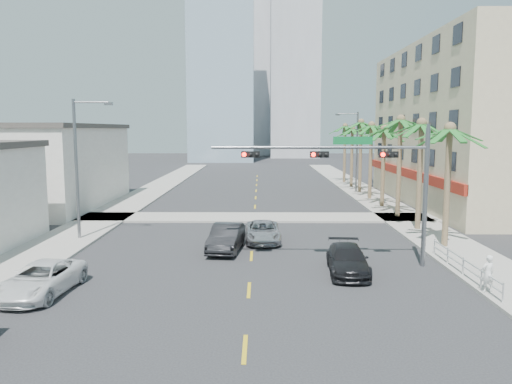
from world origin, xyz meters
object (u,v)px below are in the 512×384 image
pedestrian (488,273)px  car_lane_center (263,232)px  traffic_signal_mast (364,170)px  car_lane_left (226,238)px  car_lane_right (348,260)px  car_parked_far (41,279)px

pedestrian → car_lane_center: bearing=-62.3°
traffic_signal_mast → car_lane_center: 8.83m
car_lane_left → car_lane_center: bearing=53.9°
car_lane_center → car_lane_right: (4.19, -6.92, 0.03)m
car_lane_left → car_lane_right: bearing=-29.4°
traffic_signal_mast → car_lane_center: traffic_signal_mast is taller
traffic_signal_mast → car_lane_center: (-5.13, 5.67, -4.41)m
car_parked_far → pedestrian: bearing=5.2°
traffic_signal_mast → pedestrian: 7.60m
traffic_signal_mast → pedestrian: bearing=-45.1°
car_lane_left → pedestrian: bearing=-27.3°
car_lane_right → traffic_signal_mast: bearing=56.6°
car_parked_far → car_lane_right: 14.24m
traffic_signal_mast → car_lane_right: bearing=-126.9°
car_parked_far → car_lane_center: (9.64, 10.31, -0.04)m
car_lane_left → pedestrian: size_ratio=2.89×
car_lane_left → car_lane_right: (6.35, -4.56, -0.10)m
car_lane_left → car_lane_right: 7.81m
traffic_signal_mast → pedestrian: size_ratio=6.82×
traffic_signal_mast → car_parked_far: size_ratio=2.23×
pedestrian → car_parked_far: bearing=-15.4°
car_lane_center → car_lane_right: bearing=-60.3°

